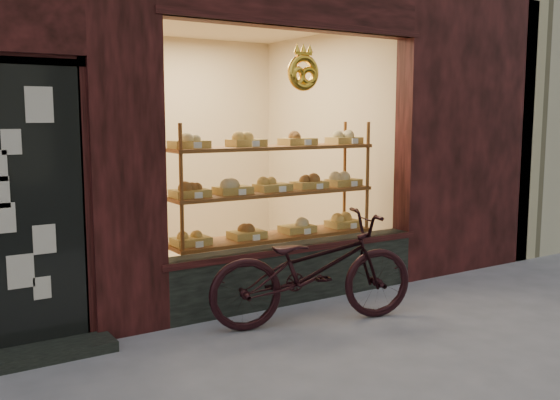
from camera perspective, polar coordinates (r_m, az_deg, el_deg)
ground at (r=4.29m, az=12.93°, el=-16.70°), size 90.00×90.00×0.00m
display_shelf at (r=6.26m, az=-0.67°, el=-0.52°), size 2.20×0.45×1.70m
bicycle at (r=5.32m, az=3.04°, el=-6.32°), size 1.91×1.07×0.95m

